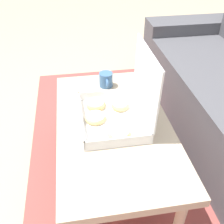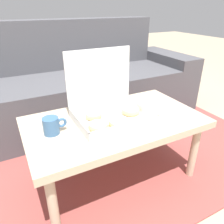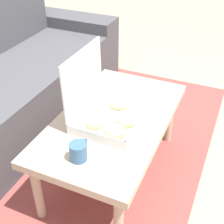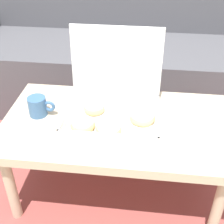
# 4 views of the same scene
# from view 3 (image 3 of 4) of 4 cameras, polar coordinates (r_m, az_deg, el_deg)

# --- Properties ---
(ground_plane) EXTENTS (12.00, 12.00, 0.00)m
(ground_plane) POSITION_cam_3_polar(r_m,az_deg,el_deg) (1.90, -3.03, -10.09)
(ground_plane) COLOR tan
(area_rug) EXTENTS (2.48, 1.79, 0.01)m
(area_rug) POSITION_cam_3_polar(r_m,az_deg,el_deg) (2.02, -10.74, -7.39)
(area_rug) COLOR #994742
(area_rug) RESTS_ON ground_plane
(coffee_table) EXTENTS (0.95, 0.54, 0.40)m
(coffee_table) POSITION_cam_3_polar(r_m,az_deg,el_deg) (1.63, 0.18, -2.31)
(coffee_table) COLOR #C6B293
(coffee_table) RESTS_ON ground_plane
(pastry_box) EXTENTS (0.38, 0.31, 0.35)m
(pastry_box) POSITION_cam_3_polar(r_m,az_deg,el_deg) (1.56, -0.97, 0.50)
(pastry_box) COLOR white
(pastry_box) RESTS_ON coffee_table
(coffee_mug) EXTENTS (0.12, 0.08, 0.08)m
(coffee_mug) POSITION_cam_3_polar(r_m,az_deg,el_deg) (1.35, -6.12, -7.13)
(coffee_mug) COLOR #3D6693
(coffee_mug) RESTS_ON coffee_table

